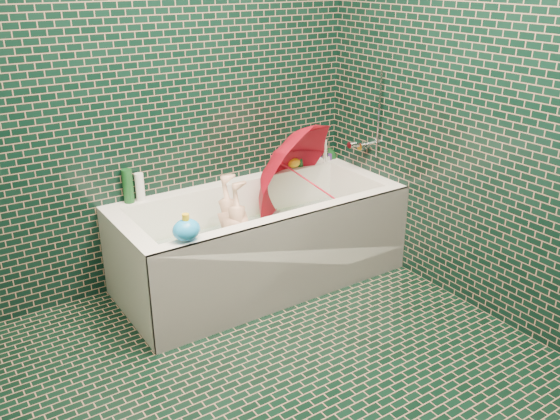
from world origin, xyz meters
TOP-DOWN VIEW (x-y plane):
  - floor at (0.00, 0.00)m, footprint 2.80×2.80m
  - wall_back at (0.00, 1.40)m, footprint 2.80×0.00m
  - wall_right at (1.30, 0.00)m, footprint 0.00×2.80m
  - bathtub at (0.45, 1.01)m, footprint 1.70×0.75m
  - bath_mat at (0.45, 1.02)m, footprint 1.35×0.47m
  - water at (0.45, 1.02)m, footprint 1.48×0.53m
  - faucet at (1.26, 1.02)m, footprint 0.18×0.19m
  - child at (0.28, 1.00)m, footprint 0.82×0.39m
  - umbrella at (0.83, 1.05)m, footprint 1.05×1.04m
  - soap_bottle_a at (1.19, 1.33)m, footprint 0.13×0.13m
  - soap_bottle_b at (1.20, 1.34)m, footprint 0.09×0.10m
  - soap_bottle_c at (1.24, 1.35)m, footprint 0.16×0.16m
  - bottle_right_tall at (0.98, 1.36)m, footprint 0.07×0.07m
  - bottle_right_pump at (1.18, 1.34)m, footprint 0.06×0.06m
  - bottle_left_tall at (-0.22, 1.36)m, footprint 0.07×0.07m
  - bottle_left_short at (-0.15, 1.36)m, footprint 0.07×0.07m
  - rubber_duck at (0.93, 1.35)m, footprint 0.13×0.10m
  - bath_toy at (-0.17, 0.71)m, footprint 0.15×0.12m

SIDE VIEW (x-z plane):
  - floor at x=0.00m, z-range 0.00..0.00m
  - bath_mat at x=0.45m, z-range 0.15..0.16m
  - bathtub at x=0.45m, z-range -0.06..0.49m
  - water at x=0.45m, z-range 0.30..0.30m
  - child at x=0.28m, z-range 0.19..0.43m
  - soap_bottle_a at x=1.19m, z-range 0.42..0.68m
  - soap_bottle_b at x=1.20m, z-range 0.45..0.65m
  - soap_bottle_c at x=1.24m, z-range 0.46..0.64m
  - umbrella at x=0.83m, z-range 0.02..1.10m
  - rubber_duck at x=0.93m, z-range 0.55..0.65m
  - bath_toy at x=-0.17m, z-range 0.54..0.68m
  - bottle_left_short at x=-0.15m, z-range 0.55..0.71m
  - bottle_right_pump at x=1.18m, z-range 0.55..0.71m
  - bottle_left_tall at x=-0.22m, z-range 0.55..0.75m
  - bottle_right_tall at x=0.98m, z-range 0.55..0.79m
  - faucet at x=1.26m, z-range 0.50..1.05m
  - wall_back at x=0.00m, z-range -0.15..2.65m
  - wall_right at x=1.30m, z-range -0.15..2.65m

